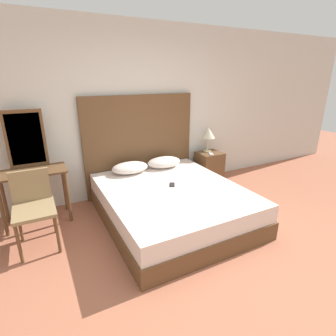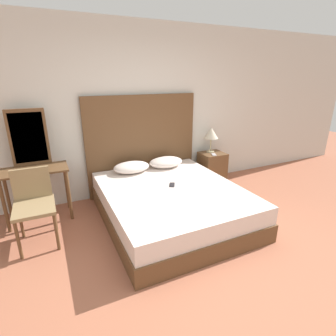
{
  "view_description": "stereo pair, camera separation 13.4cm",
  "coord_description": "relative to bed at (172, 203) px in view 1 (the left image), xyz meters",
  "views": [
    {
      "loc": [
        -1.45,
        -1.62,
        1.91
      ],
      "look_at": [
        0.11,
        1.35,
        0.72
      ],
      "focal_mm": 28.0,
      "sensor_mm": 36.0,
      "label": 1
    },
    {
      "loc": [
        -1.33,
        -1.68,
        1.91
      ],
      "look_at": [
        0.11,
        1.35,
        0.72
      ],
      "focal_mm": 28.0,
      "sensor_mm": 36.0,
      "label": 2
    }
  ],
  "objects": [
    {
      "name": "table_lamp",
      "position": [
        1.24,
        0.92,
        0.69
      ],
      "size": [
        0.25,
        0.25,
        0.45
      ],
      "color": "tan",
      "rests_on": "nightstand"
    },
    {
      "name": "vanity_desk",
      "position": [
        -1.65,
        0.77,
        0.36
      ],
      "size": [
        0.84,
        0.45,
        0.74
      ],
      "color": "brown",
      "rests_on": "ground_plane"
    },
    {
      "name": "nightstand",
      "position": [
        1.25,
        0.84,
        0.06
      ],
      "size": [
        0.43,
        0.39,
        0.58
      ],
      "color": "brown",
      "rests_on": "ground_plane"
    },
    {
      "name": "pillow_left",
      "position": [
        -0.3,
        0.82,
        0.32
      ],
      "size": [
        0.57,
        0.39,
        0.16
      ],
      "color": "silver",
      "rests_on": "bed"
    },
    {
      "name": "phone_on_bed",
      "position": [
        0.05,
        0.07,
        0.24
      ],
      "size": [
        0.13,
        0.17,
        0.01
      ],
      "color": "#232328",
      "rests_on": "bed"
    },
    {
      "name": "pillow_right",
      "position": [
        0.3,
        0.82,
        0.32
      ],
      "size": [
        0.57,
        0.39,
        0.16
      ],
      "color": "silver",
      "rests_on": "bed"
    },
    {
      "name": "headboard",
      "position": [
        0.0,
        1.09,
        0.58
      ],
      "size": [
        1.88,
        0.05,
        1.63
      ],
      "color": "brown",
      "rests_on": "ground_plane"
    },
    {
      "name": "chair",
      "position": [
        -1.68,
        0.23,
        0.29
      ],
      "size": [
        0.44,
        0.52,
        0.88
      ],
      "color": "olive",
      "rests_on": "ground_plane"
    },
    {
      "name": "bed",
      "position": [
        0.0,
        0.0,
        0.0
      ],
      "size": [
        1.79,
        2.12,
        0.47
      ],
      "color": "brown",
      "rests_on": "ground_plane"
    },
    {
      "name": "vanity_mirror",
      "position": [
        -1.65,
        0.97,
        0.89
      ],
      "size": [
        0.48,
        0.03,
        0.76
      ],
      "color": "brown",
      "rests_on": "vanity_desk"
    },
    {
      "name": "wall_back",
      "position": [
        -0.11,
        1.16,
        1.12
      ],
      "size": [
        10.0,
        0.06,
        2.7
      ],
      "color": "silver",
      "rests_on": "ground_plane"
    },
    {
      "name": "ground_plane",
      "position": [
        -0.11,
        -1.25,
        -0.23
      ],
      "size": [
        16.0,
        16.0,
        0.0
      ],
      "primitive_type": "plane",
      "color": "#9E5B42"
    },
    {
      "name": "phone_on_nightstand",
      "position": [
        1.2,
        0.75,
        0.35
      ],
      "size": [
        0.12,
        0.17,
        0.01
      ],
      "color": "#B7B7BC",
      "rests_on": "nightstand"
    }
  ]
}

